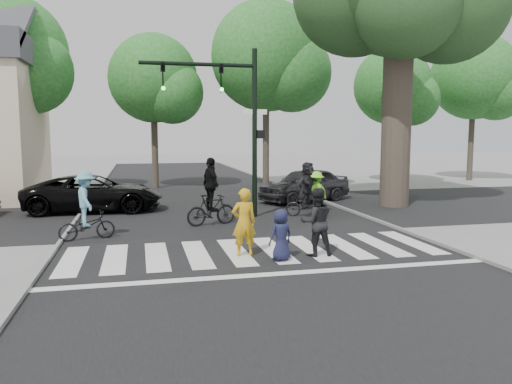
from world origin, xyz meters
TOP-DOWN VIEW (x-y plane):
  - ground at (0.00, 0.00)m, footprint 120.00×120.00m
  - road_stem at (0.00, 5.00)m, footprint 10.00×70.00m
  - road_cross at (0.00, 8.00)m, footprint 70.00×10.00m
  - curb_left at (-5.05, 5.00)m, footprint 0.10×70.00m
  - curb_right at (5.05, 5.00)m, footprint 0.10×70.00m
  - crosswalk at (0.00, 0.66)m, footprint 10.00×3.85m
  - traffic_signal at (0.35, 6.20)m, footprint 4.45×0.29m
  - bg_tree_1 at (-8.70, 15.48)m, footprint 6.09×5.80m
  - bg_tree_2 at (-1.76, 16.62)m, footprint 5.04×4.80m
  - bg_tree_3 at (4.31, 15.27)m, footprint 6.30×6.00m
  - bg_tree_4 at (12.23, 16.12)m, footprint 4.83×4.60m
  - bg_tree_5 at (18.27, 16.69)m, footprint 5.67×5.40m
  - pedestrian_woman at (-0.38, 0.56)m, footprint 0.64×0.44m
  - pedestrian_child at (0.38, -0.11)m, footprint 0.71×0.58m
  - pedestrian_adult at (1.37, 0.17)m, footprint 0.85×0.67m
  - cyclist_left at (-4.37, 3.42)m, footprint 1.65×1.13m
  - cyclist_mid at (-0.58, 4.88)m, footprint 1.79×1.12m
  - cyclist_right at (3.07, 5.74)m, footprint 1.66×1.52m
  - car_suv at (-4.61, 8.82)m, footprint 5.29×2.61m
  - car_grey at (4.30, 9.71)m, footprint 4.74×3.39m
  - bystander_hivis at (3.66, 6.45)m, footprint 1.17×0.91m
  - bystander_dark at (3.52, 7.39)m, footprint 0.63×0.47m

SIDE VIEW (x-z plane):
  - ground at x=0.00m, z-range 0.00..0.00m
  - road_stem at x=0.00m, z-range 0.00..0.01m
  - road_cross at x=0.00m, z-range 0.00..0.01m
  - crosswalk at x=0.00m, z-range 0.00..0.01m
  - curb_left at x=-5.05m, z-range 0.00..0.10m
  - curb_right at x=5.05m, z-range 0.00..0.10m
  - pedestrian_child at x=0.38m, z-range 0.00..1.25m
  - car_suv at x=-4.61m, z-range 0.00..1.44m
  - car_grey at x=4.30m, z-range 0.00..1.50m
  - bystander_dark at x=3.52m, z-range 0.00..1.59m
  - bystander_hivis at x=3.66m, z-range 0.00..1.60m
  - pedestrian_woman at x=-0.38m, z-range 0.00..1.70m
  - pedestrian_adult at x=1.37m, z-range 0.00..1.70m
  - cyclist_left at x=-4.37m, z-range -0.13..1.85m
  - cyclist_right at x=3.07m, z-range -0.11..1.90m
  - cyclist_mid at x=-0.58m, z-range -0.20..2.05m
  - traffic_signal at x=0.35m, z-range 0.90..6.90m
  - bg_tree_4 at x=12.23m, z-range 1.56..9.71m
  - bg_tree_2 at x=-1.76m, z-range 1.58..9.98m
  - bg_tree_5 at x=18.27m, z-range 1.71..11.01m
  - bg_tree_1 at x=-8.70m, z-range 1.75..11.55m
  - bg_tree_3 at x=4.31m, z-range 1.84..12.04m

